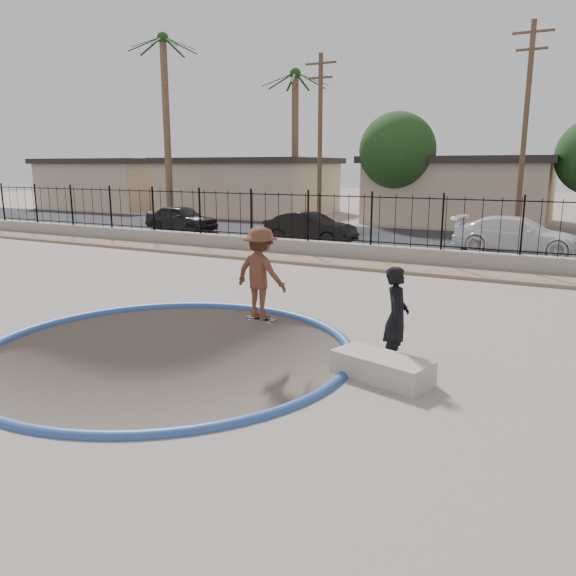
# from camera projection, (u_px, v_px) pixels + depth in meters

# --- Properties ---
(ground) EXTENTS (120.00, 120.00, 2.20)m
(ground) POSITION_uv_depth(u_px,v_px,m) (384.00, 283.00, 21.98)
(ground) COLOR gray
(ground) RESTS_ON ground
(bowl_pit) EXTENTS (6.84, 6.84, 1.80)m
(bowl_pit) POSITION_uv_depth(u_px,v_px,m) (167.00, 351.00, 10.49)
(bowl_pit) COLOR #51453E
(bowl_pit) RESTS_ON ground
(coping_ring) EXTENTS (7.04, 7.04, 0.20)m
(coping_ring) POSITION_uv_depth(u_px,v_px,m) (167.00, 351.00, 10.49)
(coping_ring) COLOR #2C4D91
(coping_ring) RESTS_ON ground
(rock_strip) EXTENTS (42.00, 1.60, 0.11)m
(rock_strip) POSITION_uv_depth(u_px,v_px,m) (359.00, 264.00, 19.31)
(rock_strip) COLOR #988063
(rock_strip) RESTS_ON ground
(retaining_wall) EXTENTS (42.00, 0.45, 0.60)m
(retaining_wall) POSITION_uv_depth(u_px,v_px,m) (370.00, 253.00, 20.21)
(retaining_wall) COLOR gray
(retaining_wall) RESTS_ON ground
(fence) EXTENTS (40.00, 0.04, 1.80)m
(fence) POSITION_uv_depth(u_px,v_px,m) (371.00, 220.00, 19.95)
(fence) COLOR black
(fence) RESTS_ON retaining_wall
(street) EXTENTS (90.00, 8.00, 0.04)m
(street) POSITION_uv_depth(u_px,v_px,m) (418.00, 239.00, 26.07)
(street) COLOR black
(street) RESTS_ON ground
(house_west_far) EXTENTS (10.60, 8.60, 3.90)m
(house_west_far) POSITION_uv_depth(u_px,v_px,m) (115.00, 183.00, 46.53)
(house_west_far) COLOR tan
(house_west_far) RESTS_ON ground
(house_west) EXTENTS (11.60, 8.60, 3.90)m
(house_west) POSITION_uv_depth(u_px,v_px,m) (249.00, 185.00, 40.66)
(house_west) COLOR tan
(house_west) RESTS_ON ground
(house_center) EXTENTS (10.60, 8.60, 3.90)m
(house_center) POSITION_uv_depth(u_px,v_px,m) (461.00, 189.00, 33.87)
(house_center) COLOR tan
(house_center) RESTS_ON ground
(palm_left) EXTENTS (2.30, 2.30, 11.30)m
(palm_left) POSITION_uv_depth(u_px,v_px,m) (165.00, 90.00, 34.65)
(palm_left) COLOR brown
(palm_left) RESTS_ON ground
(palm_mid) EXTENTS (2.30, 2.30, 9.30)m
(palm_mid) POSITION_uv_depth(u_px,v_px,m) (295.00, 112.00, 35.22)
(palm_mid) COLOR brown
(palm_mid) RESTS_ON ground
(utility_pole_left) EXTENTS (1.70, 0.24, 9.00)m
(utility_pole_left) POSITION_uv_depth(u_px,v_px,m) (320.00, 140.00, 29.51)
(utility_pole_left) COLOR #473323
(utility_pole_left) RESTS_ON ground
(utility_pole_mid) EXTENTS (1.70, 0.24, 9.50)m
(utility_pole_mid) POSITION_uv_depth(u_px,v_px,m) (525.00, 129.00, 24.93)
(utility_pole_mid) COLOR #473323
(utility_pole_mid) RESTS_ON ground
(street_tree_left) EXTENTS (4.32, 4.32, 6.36)m
(street_tree_left) POSITION_uv_depth(u_px,v_px,m) (397.00, 151.00, 31.73)
(street_tree_left) COLOR #473323
(street_tree_left) RESTS_ON ground
(skater) EXTENTS (1.39, 0.94, 2.00)m
(skater) POSITION_uv_depth(u_px,v_px,m) (260.00, 277.00, 12.29)
(skater) COLOR brown
(skater) RESTS_ON ground
(skateboard) EXTENTS (0.74, 0.20, 0.06)m
(skateboard) POSITION_uv_depth(u_px,v_px,m) (261.00, 319.00, 12.50)
(skateboard) COLOR black
(skateboard) RESTS_ON ground
(videographer) EXTENTS (0.54, 0.71, 1.74)m
(videographer) POSITION_uv_depth(u_px,v_px,m) (396.00, 317.00, 9.54)
(videographer) COLOR black
(videographer) RESTS_ON ground
(concrete_ledge) EXTENTS (1.73, 1.10, 0.40)m
(concrete_ledge) POSITION_uv_depth(u_px,v_px,m) (382.00, 368.00, 9.06)
(concrete_ledge) COLOR #A8A395
(concrete_ledge) RESTS_ON ground
(car_a) EXTENTS (4.05, 1.80, 1.36)m
(car_a) POSITION_uv_depth(u_px,v_px,m) (181.00, 218.00, 28.96)
(car_a) COLOR black
(car_a) RESTS_ON street
(car_b) EXTENTS (4.13, 1.58, 1.34)m
(car_b) POSITION_uv_depth(u_px,v_px,m) (310.00, 228.00, 24.56)
(car_b) COLOR black
(car_b) RESTS_ON street
(car_c) EXTENTS (4.99, 2.31, 1.41)m
(car_c) POSITION_uv_depth(u_px,v_px,m) (518.00, 235.00, 21.74)
(car_c) COLOR white
(car_c) RESTS_ON street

